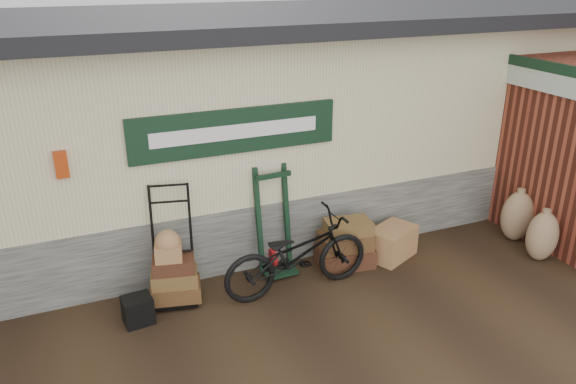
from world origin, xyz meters
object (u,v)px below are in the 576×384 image
at_px(porter_trolley, 172,243).
at_px(suitcase_stack, 345,243).
at_px(green_barrow, 274,221).
at_px(black_trunk, 138,310).
at_px(wicker_hamper, 392,243).
at_px(bicycle, 297,250).

relative_size(porter_trolley, suitcase_stack, 1.93).
bearing_deg(suitcase_stack, green_barrow, 164.78).
xyz_separation_m(suitcase_stack, black_trunk, (-2.81, -0.26, -0.17)).
xyz_separation_m(green_barrow, suitcase_stack, (0.93, -0.25, -0.39)).
distance_m(green_barrow, black_trunk, 2.03).
height_order(green_barrow, black_trunk, green_barrow).
relative_size(green_barrow, suitcase_stack, 1.92).
xyz_separation_m(green_barrow, wicker_hamper, (1.64, -0.31, -0.50)).
bearing_deg(porter_trolley, suitcase_stack, 9.25).
relative_size(porter_trolley, wicker_hamper, 2.15).
distance_m(porter_trolley, green_barrow, 1.37).
bearing_deg(porter_trolley, black_trunk, -130.81).
bearing_deg(wicker_hamper, suitcase_stack, 175.52).
bearing_deg(green_barrow, porter_trolley, -177.97).
distance_m(suitcase_stack, bicycle, 0.95).
distance_m(green_barrow, wicker_hamper, 1.74).
xyz_separation_m(porter_trolley, wicker_hamper, (3.00, -0.19, -0.50)).
xyz_separation_m(wicker_hamper, bicycle, (-1.57, -0.27, 0.34)).
distance_m(suitcase_stack, black_trunk, 2.83).
bearing_deg(wicker_hamper, porter_trolley, 176.42).
bearing_deg(green_barrow, bicycle, -86.31).
bearing_deg(black_trunk, green_barrow, 15.14).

